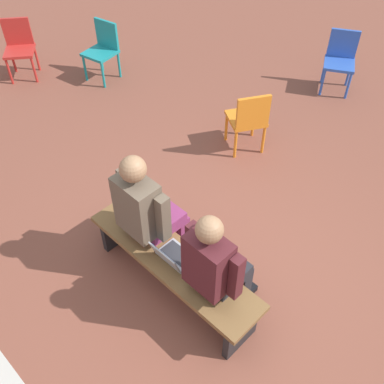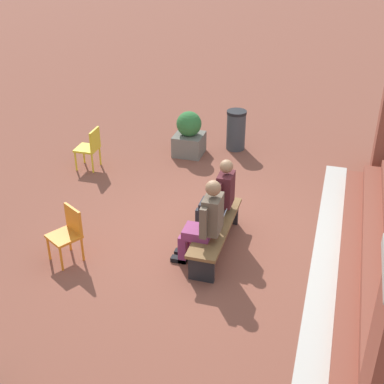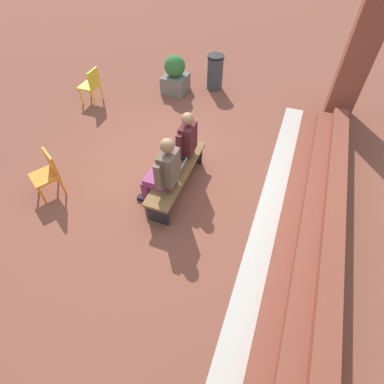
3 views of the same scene
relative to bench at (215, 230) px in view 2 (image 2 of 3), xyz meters
name	(u,v)px [view 2 (image 2 of 3)]	position (x,y,z in m)	size (l,w,h in m)	color
ground_plane	(207,235)	(-0.35, -0.23, -0.35)	(60.00, 60.00, 0.00)	brown
concrete_strip	(324,267)	(0.00, 1.67, -0.35)	(6.94, 0.40, 0.01)	#B7B2A8
brick_steps	(379,267)	(0.00, 2.42, -0.18)	(6.14, 0.90, 0.45)	brown
bench	(215,230)	(0.00, 0.00, 0.00)	(1.80, 0.44, 0.45)	brown
person_student	(219,195)	(-0.45, -0.07, 0.36)	(0.54, 0.68, 1.33)	#232328
person_adult	(205,220)	(0.37, -0.07, 0.38)	(0.57, 0.72, 1.39)	#7F2D5B
laptop	(217,222)	(-0.01, 0.01, 0.15)	(0.32, 0.29, 0.21)	#9EA0A5
plastic_chair_foreground	(90,146)	(-2.04, -3.06, 0.13)	(0.43, 0.43, 0.84)	gold
plastic_chair_near_bench_left	(68,231)	(0.83, -2.04, 0.13)	(0.58, 0.58, 0.84)	orange
planter	(189,135)	(-3.23, -1.38, 0.08)	(0.60, 0.60, 0.94)	#6B665B
litter_bin	(236,130)	(-3.77, -0.50, 0.08)	(0.42, 0.42, 0.86)	#383D42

